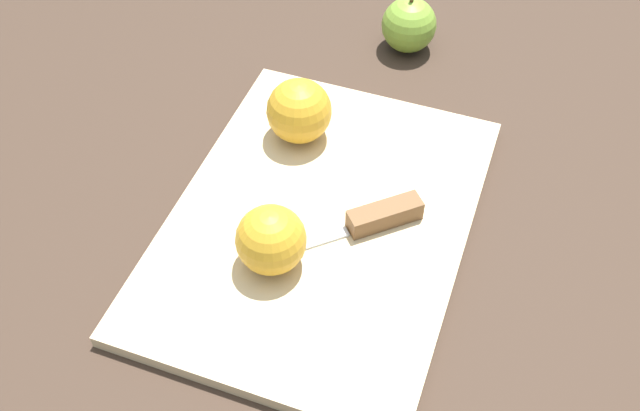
% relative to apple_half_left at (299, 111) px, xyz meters
% --- Properties ---
extents(ground_plane, '(4.00, 4.00, 0.00)m').
position_rel_apple_half_left_xyz_m(ground_plane, '(0.10, 0.07, -0.05)').
color(ground_plane, '#38281E').
extents(cutting_board, '(0.43, 0.32, 0.02)m').
position_rel_apple_half_left_xyz_m(cutting_board, '(0.10, 0.07, -0.04)').
color(cutting_board, '#D1B789').
rests_on(cutting_board, ground_plane).
extents(apple_half_left, '(0.07, 0.07, 0.07)m').
position_rel_apple_half_left_xyz_m(apple_half_left, '(0.00, 0.00, 0.00)').
color(apple_half_left, gold).
rests_on(apple_half_left, cutting_board).
extents(apple_half_right, '(0.07, 0.07, 0.07)m').
position_rel_apple_half_left_xyz_m(apple_half_right, '(0.17, 0.05, -0.00)').
color(apple_half_right, gold).
rests_on(apple_half_right, cutting_board).
extents(knife, '(0.13, 0.13, 0.02)m').
position_rel_apple_half_left_xyz_m(knife, '(0.09, 0.13, -0.03)').
color(knife, silver).
rests_on(knife, cutting_board).
extents(apple_whole, '(0.07, 0.07, 0.08)m').
position_rel_apple_half_left_xyz_m(apple_whole, '(-0.22, 0.05, -0.02)').
color(apple_whole, olive).
rests_on(apple_whole, ground_plane).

